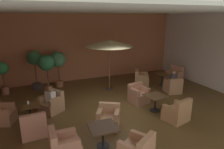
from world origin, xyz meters
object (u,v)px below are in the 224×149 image
Objects in this scene: armchair_front_left_south at (34,127)px; cafe_table_mid_center at (103,130)px; armchair_mid_center_south at (64,146)px; potted_tree_left_corner at (2,73)px; armchair_front_left_north at (52,104)px; potted_tree_right_corner at (35,63)px; armchair_front_right_north at (177,113)px; potted_tree_mid_left at (58,61)px; cafe_table_front_right at (155,99)px; patron_blue_shirt at (50,96)px; armchair_rear_right_south at (173,87)px; potted_tree_mid_right at (47,66)px; armchair_front_right_east at (138,95)px; cafe_table_front_left at (30,110)px; armchair_rear_right_north at (174,76)px; armchair_mid_center_east at (109,119)px; armchair_rear_right_east at (141,79)px; iced_drink_cup at (28,102)px; patron_by_window at (173,79)px; patio_umbrella_tall_red at (109,43)px; cafe_table_rear_right at (162,76)px.

cafe_table_mid_center is (1.85, -1.37, 0.21)m from armchair_front_left_south.
potted_tree_left_corner reaches higher than armchair_mid_center_south.
armchair_front_left_north is 3.19m from potted_tree_right_corner.
armchair_front_right_north is 6.55m from potted_tree_mid_left.
potted_tree_right_corner is (-1.15, -0.00, 0.04)m from potted_tree_mid_left.
cafe_table_front_right is 0.53× the size of potted_tree_left_corner.
patron_blue_shirt is at bearing 111.11° from cafe_table_mid_center.
armchair_rear_right_south is (5.89, 2.80, -0.00)m from armchair_mid_center_south.
potted_tree_left_corner is at bearing -175.38° from potted_tree_right_corner.
potted_tree_mid_right reaches higher than cafe_table_front_right.
armchair_front_left_south reaches higher than armchair_front_left_north.
armchair_front_right_east is (4.43, 1.06, 0.01)m from armchair_front_left_south.
potted_tree_mid_left is 0.98× the size of potted_tree_mid_right.
cafe_table_front_right is 1.01× the size of armchair_rear_right_south.
cafe_table_mid_center is 5.99m from potted_tree_mid_left.
cafe_table_front_left is 0.83× the size of armchair_mid_center_south.
potted_tree_left_corner reaches higher than armchair_rear_right_north.
armchair_front_left_north is 1.05× the size of armchair_mid_center_east.
potted_tree_mid_right is at bearing 86.64° from patron_blue_shirt.
armchair_front_left_north is 5.26m from armchair_rear_right_east.
cafe_table_front_left is at bearing -176.37° from armchair_rear_right_south.
potted_tree_left_corner is (-5.58, 3.35, 0.77)m from armchair_front_right_east.
potted_tree_mid_right reaches higher than iced_drink_cup.
iced_drink_cup is (-6.72, -0.33, -0.01)m from patron_by_window.
armchair_rear_right_north is 0.97× the size of armchair_rear_right_east.
armchair_front_left_south is at bearing -159.71° from armchair_rear_right_north.
armchair_front_right_east is (-0.44, 2.04, 0.00)m from armchair_front_right_north.
potted_tree_mid_left is (0.78, 5.91, 1.10)m from armchair_mid_center_south.
armchair_mid_center_east is at bearing -148.84° from armchair_rear_right_north.
potted_tree_right_corner is (-3.49, 1.47, -0.97)m from patio_umbrella_tall_red.
potted_tree_mid_left reaches higher than patron_by_window.
cafe_table_front_left is 0.80× the size of cafe_table_front_right.
armchair_front_left_north is 1.05m from iced_drink_cup.
potted_tree_right_corner reaches higher than armchair_mid_center_east.
armchair_front_right_north is at bearing -75.62° from patio_umbrella_tall_red.
armchair_mid_center_south is (-3.71, -2.44, -0.01)m from armchair_front_right_east.
armchair_mid_center_east is at bearing -31.32° from iced_drink_cup.
armchair_front_left_south is 0.83× the size of armchair_rear_right_east.
potted_tree_left_corner reaches higher than armchair_rear_right_east.
armchair_rear_right_south is at bearing 54.13° from armchair_front_right_north.
armchair_mid_center_south is at bearing -71.78° from cafe_table_front_left.
armchair_front_right_north reaches higher than armchair_mid_center_south.
armchair_rear_right_north reaches higher than armchair_rear_right_east.
potted_tree_left_corner is (-7.94, 1.85, 0.58)m from cafe_table_rear_right.
patron_by_window is (6.61, 1.46, 0.41)m from armchair_front_left_south.
potted_tree_mid_left is at bearing 124.77° from cafe_table_front_right.
armchair_front_right_north is at bearing 5.50° from armchair_mid_center_south.
patio_umbrella_tall_red reaches higher than armchair_mid_center_east.
armchair_mid_center_east is at bearing -168.63° from cafe_table_front_right.
armchair_front_left_south is at bearing -167.55° from patron_by_window.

